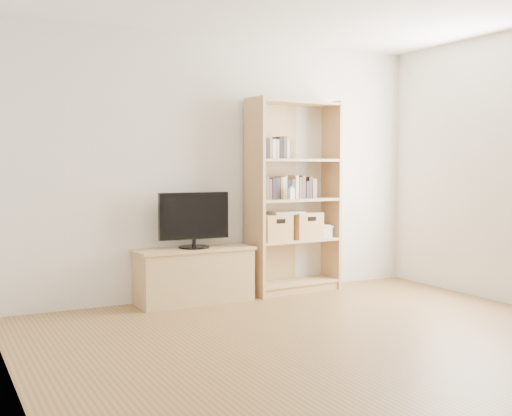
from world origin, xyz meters
TOP-DOWN VIEW (x-y plane):
  - floor at (0.00, 0.00)m, footprint 4.50×5.00m
  - back_wall at (0.00, 2.50)m, footprint 4.50×0.02m
  - left_wall at (-2.25, 0.00)m, footprint 0.02×5.00m
  - tv_stand at (-0.40, 2.29)m, footprint 1.11×0.43m
  - bookshelf at (0.73, 2.32)m, footprint 1.03×0.45m
  - television at (-0.40, 2.29)m, footprint 0.70×0.08m
  - books_row_mid at (0.73, 2.34)m, footprint 0.82×0.19m
  - books_row_upper at (0.51, 2.32)m, footprint 0.37×0.16m
  - baby_monitor at (0.63, 2.20)m, footprint 0.06×0.04m
  - basket_left at (0.46, 2.29)m, footprint 0.36×0.31m
  - basket_right at (0.85, 2.33)m, footprint 0.37×0.32m
  - laptop at (0.63, 2.31)m, footprint 0.35×0.26m
  - magazine_stack at (1.08, 2.35)m, footprint 0.19×0.26m

SIDE VIEW (x-z plane):
  - floor at x=0.00m, z-range -0.01..0.01m
  - tv_stand at x=-0.40m, z-range 0.00..0.51m
  - magazine_stack at x=1.08m, z-range 0.56..0.67m
  - basket_left at x=0.46m, z-range 0.56..0.82m
  - basket_right at x=0.85m, z-range 0.56..0.83m
  - television at x=-0.40m, z-range 0.53..1.08m
  - laptop at x=0.63m, z-range 0.82..0.85m
  - bookshelf at x=0.73m, z-range 0.00..2.01m
  - baby_monitor at x=0.63m, z-range 0.98..1.09m
  - books_row_mid at x=0.73m, z-range 0.98..1.20m
  - back_wall at x=0.00m, z-range 0.00..2.60m
  - left_wall at x=-2.25m, z-range 0.00..2.60m
  - books_row_upper at x=0.51m, z-range 1.39..1.58m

